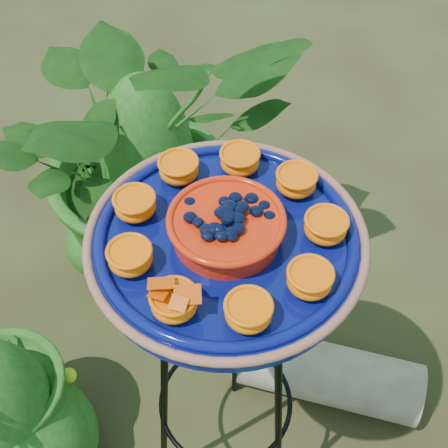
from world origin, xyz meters
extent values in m
plane|color=#2E2114|center=(0.00, 0.00, 0.00)|extent=(20.00, 20.00, 0.00)
torus|color=black|center=(-0.08, -0.06, 0.86)|extent=(0.32, 0.32, 0.02)
torus|color=black|center=(-0.08, -0.06, 0.30)|extent=(0.40, 0.40, 0.01)
cylinder|color=black|center=(-0.12, 0.07, 0.43)|extent=(0.04, 0.09, 0.87)
cylinder|color=black|center=(-0.17, -0.17, 0.43)|extent=(0.07, 0.07, 0.87)
cylinder|color=black|center=(0.06, -0.09, 0.43)|extent=(0.09, 0.03, 0.87)
cylinder|color=#070E5C|center=(-0.08, -0.06, 0.90)|extent=(0.56, 0.56, 0.04)
torus|color=#986445|center=(-0.08, -0.06, 0.91)|extent=(0.46, 0.46, 0.02)
torus|color=#070E5C|center=(-0.08, -0.06, 0.92)|extent=(0.43, 0.43, 0.02)
cylinder|color=red|center=(-0.08, -0.06, 0.94)|extent=(0.22, 0.22, 0.04)
torus|color=red|center=(-0.08, -0.06, 0.96)|extent=(0.19, 0.19, 0.01)
ellipsoid|color=black|center=(-0.08, -0.06, 0.96)|extent=(0.15, 0.15, 0.03)
ellipsoid|color=orange|center=(0.06, 0.01, 0.93)|extent=(0.07, 0.07, 0.03)
cylinder|color=orange|center=(0.06, 0.01, 0.95)|extent=(0.06, 0.06, 0.01)
ellipsoid|color=orange|center=(-0.02, 0.08, 0.93)|extent=(0.07, 0.07, 0.03)
cylinder|color=orange|center=(-0.02, 0.08, 0.95)|extent=(0.06, 0.06, 0.01)
ellipsoid|color=orange|center=(-0.13, 0.09, 0.93)|extent=(0.07, 0.07, 0.03)
cylinder|color=orange|center=(-0.13, 0.09, 0.95)|extent=(0.06, 0.06, 0.01)
ellipsoid|color=orange|center=(-0.21, 0.02, 0.93)|extent=(0.07, 0.07, 0.03)
cylinder|color=orange|center=(-0.21, 0.02, 0.95)|extent=(0.06, 0.06, 0.01)
ellipsoid|color=orange|center=(-0.23, -0.09, 0.93)|extent=(0.07, 0.07, 0.03)
cylinder|color=orange|center=(-0.23, -0.09, 0.95)|extent=(0.06, 0.06, 0.01)
ellipsoid|color=orange|center=(-0.18, -0.18, 0.93)|extent=(0.07, 0.07, 0.03)
cylinder|color=orange|center=(-0.18, -0.18, 0.95)|extent=(0.06, 0.06, 0.01)
ellipsoid|color=orange|center=(-0.08, -0.22, 0.93)|extent=(0.07, 0.07, 0.03)
cylinder|color=orange|center=(-0.08, -0.22, 0.95)|extent=(0.06, 0.06, 0.01)
ellipsoid|color=orange|center=(0.02, -0.19, 0.93)|extent=(0.07, 0.07, 0.03)
cylinder|color=orange|center=(0.02, -0.19, 0.95)|extent=(0.06, 0.06, 0.01)
ellipsoid|color=orange|center=(0.08, -0.10, 0.93)|extent=(0.07, 0.07, 0.03)
cylinder|color=orange|center=(0.08, -0.10, 0.95)|extent=(0.06, 0.06, 0.01)
cylinder|color=black|center=(-0.08, -0.22, 0.96)|extent=(0.02, 0.02, 0.00)
cube|color=#F25A04|center=(-0.10, -0.22, 0.97)|extent=(0.05, 0.04, 0.01)
cube|color=#F25A04|center=(-0.06, -0.22, 0.97)|extent=(0.05, 0.04, 0.01)
cylinder|color=tan|center=(0.10, 0.23, 0.09)|extent=(0.54, 0.27, 0.17)
imported|color=#194713|center=(-0.61, 0.47, 0.46)|extent=(1.10, 1.11, 0.93)
camera|label=1|loc=(0.21, -0.63, 1.70)|focal=50.00mm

